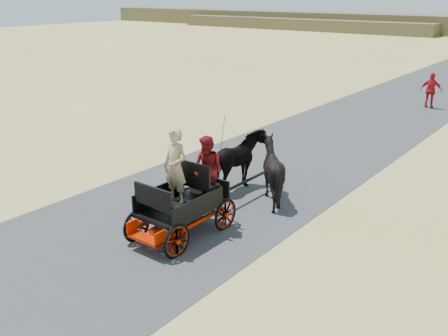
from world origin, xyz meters
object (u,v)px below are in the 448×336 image
Objects in this scene: horse_left at (239,163)px; pedestrian at (431,90)px; horse_right at (272,171)px; carriage at (182,220)px.

horse_left is 14.39m from pedestrian.
pedestrian is at bearing -94.11° from horse_left.
horse_left is at bearing 80.54° from pedestrian.
horse_left is at bearing 0.00° from horse_right.
carriage is 3.09m from horse_right.
pedestrian is (-0.07, 14.35, 0.01)m from horse_right.
pedestrian is (0.48, 17.35, 0.50)m from carriage.
horse_left reaches higher than carriage.
carriage is 1.39× the size of pedestrian.
horse_right is at bearing -180.00° from horse_left.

